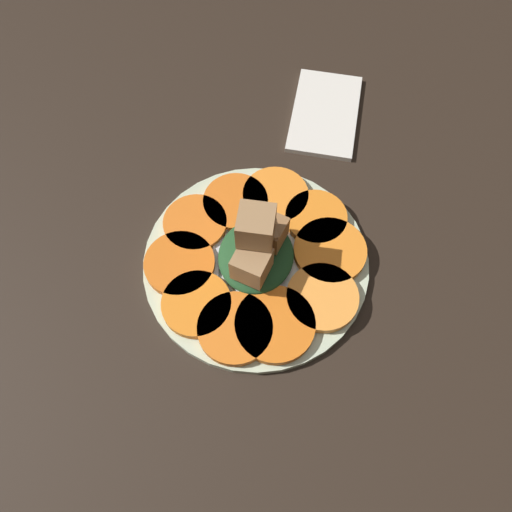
# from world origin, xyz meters

# --- Properties ---
(table_slab) EXTENTS (1.20, 1.20, 0.02)m
(table_slab) POSITION_xyz_m (0.00, 0.00, 0.01)
(table_slab) COLOR black
(table_slab) RESTS_ON ground
(plate) EXTENTS (0.28, 0.28, 0.01)m
(plate) POSITION_xyz_m (0.00, 0.00, 0.03)
(plate) COLOR beige
(plate) RESTS_ON table_slab
(carrot_slice_0) EXTENTS (0.09, 0.09, 0.01)m
(carrot_slice_0) POSITION_xyz_m (0.04, 0.09, 0.04)
(carrot_slice_0) COLOR #F9963A
(carrot_slice_0) RESTS_ON plate
(carrot_slice_1) EXTENTS (0.09, 0.09, 0.01)m
(carrot_slice_1) POSITION_xyz_m (-0.03, 0.09, 0.04)
(carrot_slice_1) COLOR orange
(carrot_slice_1) RESTS_ON plate
(carrot_slice_2) EXTENTS (0.08, 0.08, 0.01)m
(carrot_slice_2) POSITION_xyz_m (-0.07, 0.06, 0.04)
(carrot_slice_2) COLOR orange
(carrot_slice_2) RESTS_ON plate
(carrot_slice_3) EXTENTS (0.09, 0.09, 0.01)m
(carrot_slice_3) POSITION_xyz_m (-0.09, 0.01, 0.04)
(carrot_slice_3) COLOR orange
(carrot_slice_3) RESTS_ON plate
(carrot_slice_4) EXTENTS (0.08, 0.08, 0.01)m
(carrot_slice_4) POSITION_xyz_m (-0.07, -0.04, 0.04)
(carrot_slice_4) COLOR orange
(carrot_slice_4) RESTS_ON plate
(carrot_slice_5) EXTENTS (0.08, 0.08, 0.01)m
(carrot_slice_5) POSITION_xyz_m (-0.03, -0.09, 0.04)
(carrot_slice_5) COLOR orange
(carrot_slice_5) RESTS_ON plate
(carrot_slice_6) EXTENTS (0.09, 0.09, 0.01)m
(carrot_slice_6) POSITION_xyz_m (0.03, -0.09, 0.04)
(carrot_slice_6) COLOR orange
(carrot_slice_6) RESTS_ON plate
(carrot_slice_7) EXTENTS (0.08, 0.08, 0.01)m
(carrot_slice_7) POSITION_xyz_m (0.07, -0.06, 0.04)
(carrot_slice_7) COLOR orange
(carrot_slice_7) RESTS_ON plate
(carrot_slice_8) EXTENTS (0.09, 0.09, 0.01)m
(carrot_slice_8) POSITION_xyz_m (0.09, -0.01, 0.04)
(carrot_slice_8) COLOR orange
(carrot_slice_8) RESTS_ON plate
(carrot_slice_9) EXTENTS (0.09, 0.09, 0.01)m
(carrot_slice_9) POSITION_xyz_m (0.08, 0.04, 0.04)
(carrot_slice_9) COLOR orange
(carrot_slice_9) RESTS_ON plate
(center_pile) EXTENTS (0.10, 0.09, 0.10)m
(center_pile) POSITION_xyz_m (-0.00, 0.00, 0.07)
(center_pile) COLOR #1E4723
(center_pile) RESTS_ON plate
(fork) EXTENTS (0.20, 0.04, 0.00)m
(fork) POSITION_xyz_m (-0.00, -0.05, 0.03)
(fork) COLOR silver
(fork) RESTS_ON plate
(napkin) EXTENTS (0.16, 0.09, 0.01)m
(napkin) POSITION_xyz_m (-0.26, 0.05, 0.02)
(napkin) COLOR silver
(napkin) RESTS_ON table_slab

